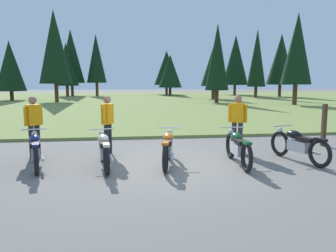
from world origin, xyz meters
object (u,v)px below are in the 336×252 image
motorcycle_cream (104,150)px  motorcycle_british_green (238,147)px  motorcycle_black (298,145)px  rider_with_back_turned (108,121)px  motorcycle_navy (36,150)px  rider_in_hivis_vest (34,123)px  rider_near_row_end (237,120)px  motorcycle_orange (168,148)px  trail_marker_post (324,125)px

motorcycle_cream → motorcycle_british_green: size_ratio=1.00×
motorcycle_black → rider_with_back_turned: bearing=163.5°
motorcycle_navy → rider_in_hivis_vest: bearing=105.0°
motorcycle_cream → rider_near_row_end: rider_near_row_end is taller
rider_with_back_turned → rider_in_hivis_vest: (-1.99, -0.03, 0.00)m
motorcycle_orange → motorcycle_black: (3.41, -0.03, 0.00)m
motorcycle_navy → motorcycle_cream: bearing=-6.9°
motorcycle_orange → trail_marker_post: (5.27, 1.81, 0.24)m
motorcycle_navy → motorcycle_black: bearing=-1.6°
rider_near_row_end → rider_with_back_turned: bearing=178.1°
motorcycle_cream → trail_marker_post: trail_marker_post is taller
rider_near_row_end → rider_in_hivis_vest: 5.75m
rider_with_back_turned → trail_marker_post: size_ratio=1.24×
motorcycle_cream → rider_with_back_turned: rider_with_back_turned is taller
motorcycle_cream → rider_with_back_turned: (0.03, 1.48, 0.51)m
motorcycle_navy → motorcycle_british_green: bearing=-3.7°
rider_near_row_end → rider_in_hivis_vest: same height
rider_in_hivis_vest → motorcycle_black: bearing=-11.7°
rider_near_row_end → rider_with_back_turned: same height
motorcycle_orange → rider_near_row_end: size_ratio=1.24×
motorcycle_navy → motorcycle_black: size_ratio=1.00×
motorcycle_navy → motorcycle_cream: same height
motorcycle_navy → motorcycle_cream: size_ratio=0.98×
motorcycle_british_green → trail_marker_post: trail_marker_post is taller
motorcycle_orange → rider_with_back_turned: (-1.53, 1.44, 0.51)m
motorcycle_orange → rider_in_hivis_vest: (-3.52, 1.41, 0.51)m
motorcycle_navy → rider_with_back_turned: (1.66, 1.28, 0.51)m
motorcycle_orange → trail_marker_post: size_ratio=1.54×
motorcycle_orange → rider_in_hivis_vest: 3.83m
motorcycle_navy → rider_with_back_turned: size_ratio=1.23×
motorcycle_black → motorcycle_navy: bearing=178.4°
trail_marker_post → motorcycle_black: bearing=-135.4°
motorcycle_cream → motorcycle_british_green: (3.30, -0.12, 0.00)m
motorcycle_navy → motorcycle_cream: 1.64m
rider_near_row_end → trail_marker_post: (3.05, 0.49, -0.27)m
motorcycle_navy → trail_marker_post: 8.62m
motorcycle_orange → motorcycle_black: 3.41m
motorcycle_orange → rider_near_row_end: rider_near_row_end is taller
trail_marker_post → motorcycle_cream: bearing=-164.9°
motorcycle_cream → motorcycle_orange: (1.56, 0.04, 0.00)m
motorcycle_cream → motorcycle_orange: same height
motorcycle_orange → motorcycle_british_green: same height
motorcycle_orange → motorcycle_british_green: size_ratio=0.99×
rider_in_hivis_vest → motorcycle_orange: bearing=-21.8°
motorcycle_british_green → trail_marker_post: bearing=29.1°
motorcycle_cream → trail_marker_post: (6.83, 1.84, 0.24)m
motorcycle_cream → rider_near_row_end: (3.78, 1.35, 0.51)m
motorcycle_navy → trail_marker_post: bearing=11.0°
motorcycle_british_green → motorcycle_black: bearing=4.5°
rider_near_row_end → rider_with_back_turned: 3.76m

